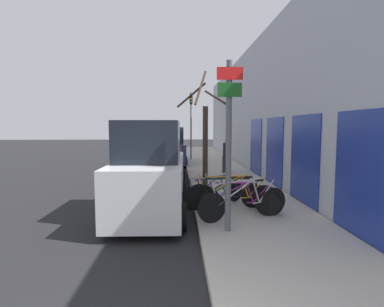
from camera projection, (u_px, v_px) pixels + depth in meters
The scene contains 16 objects.
ground_plane at pixel (166, 181), 13.25m from camera, with size 80.00×80.00×0.00m, color black.
sidewalk_curb at pixel (217, 169), 16.14m from camera, with size 3.20×32.00×0.15m.
building_facade at pixel (250, 111), 15.84m from camera, with size 0.23×32.00×6.50m.
signpost at pixel (229, 142), 6.31m from camera, with size 0.54×0.14×3.61m.
bicycle_0 at pixel (244, 202), 7.27m from camera, with size 2.31×0.82×0.98m.
bicycle_1 at pixel (238, 200), 7.72m from camera, with size 2.01×0.73×0.84m.
bicycle_2 at pixel (232, 196), 7.98m from camera, with size 2.42×0.50×0.97m.
bicycle_3 at pixel (225, 195), 8.14m from camera, with size 2.20×0.44×0.90m.
bicycle_4 at pixel (232, 194), 8.31m from camera, with size 2.14×0.44×0.86m.
bicycle_5 at pixel (214, 193), 8.49m from camera, with size 1.93×1.27×0.86m.
parked_car_0 at pixel (151, 173), 8.12m from camera, with size 2.03×4.43×2.55m.
parked_car_1 at pixel (162, 157), 13.12m from camera, with size 2.00×4.16×2.36m.
parked_car_2 at pixel (169, 148), 18.54m from camera, with size 2.20×4.59×2.33m.
pedestrian_near at pixel (227, 153), 14.48m from camera, with size 0.43×0.37×1.65m.
street_tree at pixel (205, 140), 10.02m from camera, with size 1.59×1.34×4.07m.
traffic_light at pixel (191, 117), 20.17m from camera, with size 0.20×0.30×4.50m.
Camera 1 is at (0.57, -1.92, 2.42)m, focal length 28.00 mm.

